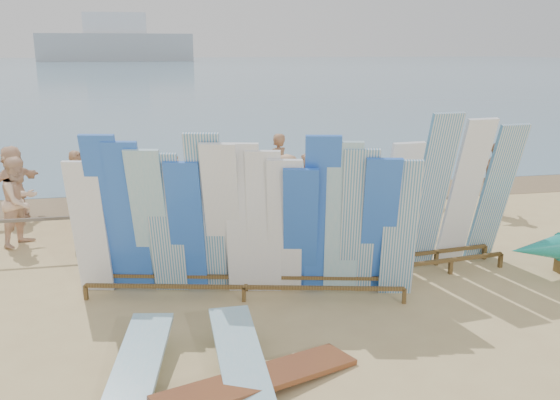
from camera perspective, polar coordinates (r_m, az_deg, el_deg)
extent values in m
plane|color=tan|center=(9.61, -8.97, -10.50)|extent=(160.00, 160.00, 0.00)
cube|color=slate|center=(136.78, -11.59, 12.49)|extent=(320.00, 240.00, 0.02)
cube|color=brown|center=(16.42, -10.17, 0.04)|extent=(40.00, 2.60, 0.01)
cube|color=#999EA3|center=(189.09, -15.45, 13.96)|extent=(45.00, 8.00, 8.00)
cube|color=silver|center=(189.22, -15.60, 16.08)|extent=(18.00, 6.00, 6.00)
cube|color=#695D4F|center=(12.16, -9.79, -1.14)|extent=(12.00, 0.06, 0.06)
cube|color=#695D4F|center=(12.38, -19.02, -3.15)|extent=(0.08, 0.08, 0.90)
cube|color=#695D4F|center=(12.26, -9.72, -2.72)|extent=(0.08, 0.08, 0.90)
cube|color=#695D4F|center=(12.46, -0.49, -2.22)|extent=(0.08, 0.08, 0.90)
cube|color=#695D4F|center=(12.97, 8.22, -1.69)|extent=(0.08, 0.08, 0.90)
cube|color=#695D4F|center=(13.76, 16.09, -1.18)|extent=(0.08, 0.08, 0.90)
cube|color=brown|center=(9.74, -3.51, -8.37)|extent=(5.09, 1.23, 0.06)
cube|color=brown|center=(10.15, -3.29, -7.41)|extent=(5.09, 1.23, 0.06)
cube|color=white|center=(10.18, -17.89, -2.62)|extent=(0.64, 0.59, 2.32)
cube|color=blue|center=(10.01, -16.17, -1.47)|extent=(0.70, 0.81, 2.76)
cube|color=blue|center=(9.93, -14.29, -1.78)|extent=(0.69, 0.80, 2.65)
cube|color=#7DB4C8|center=(9.86, -12.38, -2.15)|extent=(0.71, 0.85, 2.53)
cube|color=silver|center=(9.81, -10.94, -2.37)|extent=(0.67, 0.70, 2.46)
cube|color=blue|center=(9.76, -8.99, -2.75)|extent=(0.69, 0.77, 2.34)
cube|color=silver|center=(9.64, -7.07, -1.49)|extent=(0.71, 0.89, 2.79)
cube|color=white|center=(9.62, -5.57, -1.91)|extent=(0.74, 1.02, 2.65)
cube|color=white|center=(9.59, -3.57, -2.01)|extent=(0.67, 0.68, 2.62)
cube|color=white|center=(9.58, -1.55, -2.35)|extent=(0.67, 0.70, 2.51)
cube|color=white|center=(9.59, 0.46, -2.73)|extent=(0.69, 0.80, 2.38)
cube|color=blue|center=(9.61, 1.97, -3.11)|extent=(0.71, 0.89, 2.25)
cube|color=blue|center=(9.54, 4.01, -1.68)|extent=(0.70, 0.81, 2.76)
cube|color=#7DB4C8|center=(9.58, 6.02, -1.97)|extent=(0.68, 0.76, 2.66)
cube|color=silver|center=(9.62, 7.52, -2.29)|extent=(0.69, 0.78, 2.55)
cube|color=blue|center=(9.68, 9.49, -2.67)|extent=(0.71, 0.88, 2.42)
cube|color=silver|center=(9.74, 11.45, -2.81)|extent=(0.65, 0.62, 2.37)
cube|color=brown|center=(11.29, 16.14, -5.56)|extent=(2.16, 0.31, 0.07)
cube|color=brown|center=(11.66, 14.85, -4.82)|extent=(2.16, 0.31, 0.07)
cube|color=white|center=(10.68, 11.26, -0.92)|extent=(0.67, 0.71, 2.49)
cube|color=silver|center=(10.96, 14.42, 0.60)|extent=(0.68, 0.87, 2.98)
cube|color=white|center=(11.34, 17.31, 0.55)|extent=(0.69, 0.90, 2.86)
cube|color=silver|center=(11.75, 20.00, 0.50)|extent=(0.69, 0.91, 2.73)
cone|color=teal|center=(11.48, 23.57, -4.32)|extent=(1.08, 0.53, 0.50)
cube|color=brown|center=(10.50, 8.58, -4.32)|extent=(0.91, 0.69, 0.05)
cube|color=white|center=(10.42, 8.64, -3.03)|extent=(0.45, 0.08, 0.40)
cube|color=#7DB4C8|center=(7.66, -13.82, -17.73)|extent=(1.03, 2.74, 0.43)
cube|color=brown|center=(7.55, -1.87, -17.76)|extent=(2.68, 1.66, 0.29)
cube|color=#7DB4C8|center=(7.65, -3.53, -17.34)|extent=(0.61, 2.69, 0.44)
cube|color=red|center=(13.08, -10.64, -2.33)|extent=(0.58, 0.54, 0.05)
cube|color=red|center=(13.23, -10.56, -0.95)|extent=(0.54, 0.23, 0.52)
cube|color=red|center=(13.34, -2.82, -1.60)|extent=(0.69, 0.65, 0.05)
cube|color=red|center=(13.49, -3.24, -0.11)|extent=(0.61, 0.31, 0.58)
cube|color=red|center=(13.43, 1.55, -0.55)|extent=(0.50, 0.78, 0.55)
cube|color=red|center=(13.62, 1.19, 1.17)|extent=(0.46, 0.20, 0.34)
imported|color=beige|center=(13.30, 2.90, 0.79)|extent=(0.76, 0.96, 1.77)
imported|color=#8C6042|center=(14.45, -18.73, 1.09)|extent=(0.71, 0.69, 1.75)
imported|color=beige|center=(14.53, -10.32, 1.35)|extent=(1.23, 1.47, 1.58)
imported|color=#8C6042|center=(15.44, 19.92, 1.91)|extent=(1.12, 0.99, 1.80)
imported|color=tan|center=(13.38, 0.71, 0.80)|extent=(0.91, 0.86, 1.73)
imported|color=beige|center=(15.50, -24.26, 1.53)|extent=(1.47, 1.63, 1.80)
imported|color=tan|center=(14.82, 5.00, 2.24)|extent=(1.23, 1.06, 1.81)
imported|color=#8C6042|center=(13.95, -13.20, 0.60)|extent=(0.93, 0.45, 1.55)
imported|color=tan|center=(16.18, 12.77, 2.54)|extent=(0.93, 1.07, 1.57)
imported|color=tan|center=(14.49, -14.06, 1.23)|extent=(0.69, 1.13, 1.64)
imported|color=#8C6042|center=(15.62, -0.26, 3.03)|extent=(0.76, 0.72, 1.86)
imported|color=beige|center=(13.41, -23.74, -0.10)|extent=(0.84, 1.01, 1.87)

